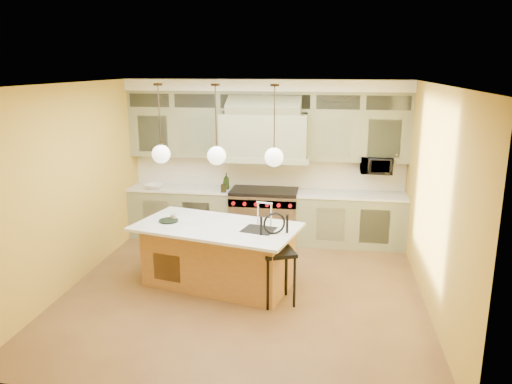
% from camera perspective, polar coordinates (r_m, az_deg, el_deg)
% --- Properties ---
extents(floor, '(5.00, 5.00, 0.00)m').
position_cam_1_polar(floor, '(7.30, -1.39, -11.14)').
color(floor, brown).
rests_on(floor, ground).
extents(ceiling, '(5.00, 5.00, 0.00)m').
position_cam_1_polar(ceiling, '(6.59, -1.54, 12.25)').
color(ceiling, white).
rests_on(ceiling, wall_back).
extents(wall_back, '(5.00, 0.00, 5.00)m').
position_cam_1_polar(wall_back, '(9.22, 1.27, 3.76)').
color(wall_back, gold).
rests_on(wall_back, ground).
extents(wall_front, '(5.00, 0.00, 5.00)m').
position_cam_1_polar(wall_front, '(4.48, -7.12, -7.90)').
color(wall_front, gold).
rests_on(wall_front, ground).
extents(wall_left, '(0.00, 5.00, 5.00)m').
position_cam_1_polar(wall_left, '(7.64, -20.26, 0.66)').
color(wall_left, gold).
rests_on(wall_left, ground).
extents(wall_right, '(0.00, 5.00, 5.00)m').
position_cam_1_polar(wall_right, '(6.83, 19.65, -0.83)').
color(wall_right, gold).
rests_on(wall_right, ground).
extents(back_cabinetry, '(5.00, 0.77, 2.90)m').
position_cam_1_polar(back_cabinetry, '(8.96, 1.04, 3.33)').
color(back_cabinetry, '#777B5B').
rests_on(back_cabinetry, floor).
extents(range, '(1.20, 0.74, 0.96)m').
position_cam_1_polar(range, '(9.10, 0.94, -2.62)').
color(range, silver).
rests_on(range, floor).
extents(kitchen_island, '(2.51, 1.72, 1.35)m').
position_cam_1_polar(kitchen_island, '(7.32, -4.27, -7.06)').
color(kitchen_island, '#955B35').
rests_on(kitchen_island, floor).
extents(counter_stool, '(0.56, 0.56, 1.22)m').
position_cam_1_polar(counter_stool, '(6.71, 2.42, -6.98)').
color(counter_stool, black).
rests_on(counter_stool, floor).
extents(microwave, '(0.54, 0.37, 0.30)m').
position_cam_1_polar(microwave, '(8.93, 13.57, 3.03)').
color(microwave, black).
rests_on(microwave, back_cabinetry).
extents(oil_bottle_a, '(0.12, 0.12, 0.30)m').
position_cam_1_polar(oil_bottle_a, '(9.07, -3.42, 1.25)').
color(oil_bottle_a, black).
rests_on(oil_bottle_a, back_cabinetry).
extents(oil_bottle_b, '(0.10, 0.11, 0.21)m').
position_cam_1_polar(oil_bottle_b, '(8.87, -3.72, 0.62)').
color(oil_bottle_b, black).
rests_on(oil_bottle_b, back_cabinetry).
extents(fruit_bowl, '(0.34, 0.34, 0.08)m').
position_cam_1_polar(fruit_bowl, '(9.32, -11.57, 0.64)').
color(fruit_bowl, silver).
rests_on(fruit_bowl, back_cabinetry).
extents(cup, '(0.11, 0.11, 0.09)m').
position_cam_1_polar(cup, '(7.44, -9.36, -2.84)').
color(cup, silver).
rests_on(cup, kitchen_island).
extents(pendant_left, '(0.26, 0.26, 1.11)m').
position_cam_1_polar(pendant_left, '(7.15, -10.80, 4.50)').
color(pendant_left, '#2D2319').
rests_on(pendant_left, ceiling).
extents(pendant_center, '(0.26, 0.26, 1.11)m').
position_cam_1_polar(pendant_center, '(6.93, -4.53, 4.40)').
color(pendant_center, '#2D2319').
rests_on(pendant_center, ceiling).
extents(pendant_right, '(0.26, 0.26, 1.11)m').
position_cam_1_polar(pendant_right, '(6.79, 2.08, 4.24)').
color(pendant_right, '#2D2319').
rests_on(pendant_right, ceiling).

